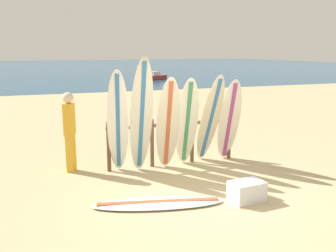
{
  "coord_description": "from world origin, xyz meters",
  "views": [
    {
      "loc": [
        -2.91,
        -5.66,
        2.63
      ],
      "look_at": [
        0.11,
        2.51,
        0.86
      ],
      "focal_mm": 39.95,
      "sensor_mm": 36.0,
      "label": 1
    }
  ],
  "objects_px": {
    "surfboard_leaning_far_left": "(118,122)",
    "beachgoer_standing": "(70,129)",
    "surfboard_leaning_center": "(187,122)",
    "small_boat_offshore": "(154,77)",
    "cooler_box": "(247,191)",
    "surfboard_leaning_right": "(229,121)",
    "surfboard_lying_on_sand": "(158,203)",
    "surfboard_rack": "(172,135)",
    "surfboard_leaning_center_right": "(210,119)",
    "surfboard_leaning_left": "(141,116)",
    "surfboard_leaning_center_left": "(168,124)"
  },
  "relations": [
    {
      "from": "surfboard_leaning_center_left",
      "to": "surfboard_leaning_center_right",
      "type": "height_order",
      "value": "surfboard_leaning_center_right"
    },
    {
      "from": "surfboard_leaning_far_left",
      "to": "surfboard_leaning_right",
      "type": "bearing_deg",
      "value": -0.5
    },
    {
      "from": "surfboard_leaning_left",
      "to": "surfboard_leaning_right",
      "type": "height_order",
      "value": "surfboard_leaning_left"
    },
    {
      "from": "surfboard_rack",
      "to": "surfboard_leaning_right",
      "type": "relative_size",
      "value": 1.54
    },
    {
      "from": "surfboard_lying_on_sand",
      "to": "surfboard_leaning_left",
      "type": "bearing_deg",
      "value": 82.81
    },
    {
      "from": "surfboard_leaning_right",
      "to": "beachgoer_standing",
      "type": "bearing_deg",
      "value": 170.92
    },
    {
      "from": "surfboard_leaning_far_left",
      "to": "small_boat_offshore",
      "type": "bearing_deg",
      "value": 70.26
    },
    {
      "from": "surfboard_leaning_center_left",
      "to": "surfboard_leaning_left",
      "type": "bearing_deg",
      "value": 179.3
    },
    {
      "from": "surfboard_leaning_right",
      "to": "surfboard_lying_on_sand",
      "type": "distance_m",
      "value": 3.17
    },
    {
      "from": "surfboard_leaning_center",
      "to": "beachgoer_standing",
      "type": "bearing_deg",
      "value": 166.62
    },
    {
      "from": "surfboard_leaning_left",
      "to": "cooler_box",
      "type": "distance_m",
      "value": 2.7
    },
    {
      "from": "beachgoer_standing",
      "to": "surfboard_leaning_far_left",
      "type": "bearing_deg",
      "value": -30.3
    },
    {
      "from": "surfboard_rack",
      "to": "surfboard_leaning_center_right",
      "type": "height_order",
      "value": "surfboard_leaning_center_right"
    },
    {
      "from": "surfboard_rack",
      "to": "beachgoer_standing",
      "type": "relative_size",
      "value": 1.76
    },
    {
      "from": "surfboard_leaning_center_left",
      "to": "surfboard_lying_on_sand",
      "type": "distance_m",
      "value": 2.15
    },
    {
      "from": "surfboard_leaning_right",
      "to": "cooler_box",
      "type": "distance_m",
      "value": 2.52
    },
    {
      "from": "surfboard_leaning_center",
      "to": "small_boat_offshore",
      "type": "xyz_separation_m",
      "value": [
        7.44,
        25.14,
        -0.78
      ]
    },
    {
      "from": "surfboard_leaning_center_right",
      "to": "beachgoer_standing",
      "type": "distance_m",
      "value": 3.16
    },
    {
      "from": "surfboard_lying_on_sand",
      "to": "beachgoer_standing",
      "type": "bearing_deg",
      "value": 116.44
    },
    {
      "from": "surfboard_leaning_left",
      "to": "surfboard_leaning_center_left",
      "type": "bearing_deg",
      "value": -0.7
    },
    {
      "from": "surfboard_lying_on_sand",
      "to": "surfboard_leaning_far_left",
      "type": "bearing_deg",
      "value": 97.87
    },
    {
      "from": "surfboard_leaning_center_right",
      "to": "small_boat_offshore",
      "type": "relative_size",
      "value": 0.77
    },
    {
      "from": "surfboard_leaning_center_left",
      "to": "beachgoer_standing",
      "type": "bearing_deg",
      "value": 160.66
    },
    {
      "from": "surfboard_rack",
      "to": "small_boat_offshore",
      "type": "relative_size",
      "value": 1.11
    },
    {
      "from": "surfboard_lying_on_sand",
      "to": "small_boat_offshore",
      "type": "distance_m",
      "value": 28.35
    },
    {
      "from": "small_boat_offshore",
      "to": "surfboard_leaning_center_right",
      "type": "bearing_deg",
      "value": -105.25
    },
    {
      "from": "surfboard_leaning_far_left",
      "to": "surfboard_lying_on_sand",
      "type": "xyz_separation_m",
      "value": [
        0.26,
        -1.87,
        -1.1
      ]
    },
    {
      "from": "surfboard_leaning_far_left",
      "to": "beachgoer_standing",
      "type": "relative_size",
      "value": 1.3
    },
    {
      "from": "cooler_box",
      "to": "small_boat_offshore",
      "type": "bearing_deg",
      "value": 70.09
    },
    {
      "from": "surfboard_leaning_left",
      "to": "surfboard_lying_on_sand",
      "type": "distance_m",
      "value": 2.12
    },
    {
      "from": "surfboard_leaning_center",
      "to": "surfboard_leaning_center_right",
      "type": "distance_m",
      "value": 0.6
    },
    {
      "from": "surfboard_leaning_far_left",
      "to": "surfboard_rack",
      "type": "bearing_deg",
      "value": 11.0
    },
    {
      "from": "surfboard_leaning_left",
      "to": "beachgoer_standing",
      "type": "distance_m",
      "value": 1.61
    },
    {
      "from": "surfboard_leaning_center",
      "to": "small_boat_offshore",
      "type": "height_order",
      "value": "surfboard_leaning_center"
    },
    {
      "from": "surfboard_leaning_far_left",
      "to": "surfboard_lying_on_sand",
      "type": "height_order",
      "value": "surfboard_leaning_far_left"
    },
    {
      "from": "surfboard_leaning_center_left",
      "to": "small_boat_offshore",
      "type": "xyz_separation_m",
      "value": [
        7.94,
        25.25,
        -0.8
      ]
    },
    {
      "from": "surfboard_rack",
      "to": "surfboard_leaning_center_right",
      "type": "xyz_separation_m",
      "value": [
        0.83,
        -0.26,
        0.37
      ]
    },
    {
      "from": "surfboard_leaning_left",
      "to": "surfboard_leaning_right",
      "type": "relative_size",
      "value": 1.26
    },
    {
      "from": "surfboard_leaning_right",
      "to": "beachgoer_standing",
      "type": "height_order",
      "value": "surfboard_leaning_right"
    },
    {
      "from": "surfboard_rack",
      "to": "beachgoer_standing",
      "type": "height_order",
      "value": "beachgoer_standing"
    },
    {
      "from": "surfboard_rack",
      "to": "surfboard_leaning_center",
      "type": "xyz_separation_m",
      "value": [
        0.23,
        -0.3,
        0.34
      ]
    },
    {
      "from": "surfboard_rack",
      "to": "cooler_box",
      "type": "distance_m",
      "value": 2.59
    },
    {
      "from": "surfboard_leaning_left",
      "to": "small_boat_offshore",
      "type": "distance_m",
      "value": 26.66
    },
    {
      "from": "beachgoer_standing",
      "to": "small_boat_offshore",
      "type": "relative_size",
      "value": 0.63
    },
    {
      "from": "surfboard_lying_on_sand",
      "to": "beachgoer_standing",
      "type": "height_order",
      "value": "beachgoer_standing"
    },
    {
      "from": "surfboard_rack",
      "to": "surfboard_leaning_center_right",
      "type": "relative_size",
      "value": 1.45
    },
    {
      "from": "surfboard_leaning_right",
      "to": "surfboard_leaning_center_left",
      "type": "bearing_deg",
      "value": -175.23
    },
    {
      "from": "cooler_box",
      "to": "surfboard_leaning_right",
      "type": "bearing_deg",
      "value": 63.53
    },
    {
      "from": "surfboard_leaning_far_left",
      "to": "surfboard_leaning_center",
      "type": "bearing_deg",
      "value": -1.64
    },
    {
      "from": "surfboard_leaning_center_right",
      "to": "surfboard_leaning_right",
      "type": "distance_m",
      "value": 0.5
    }
  ]
}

